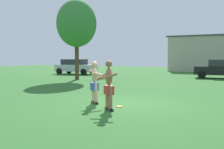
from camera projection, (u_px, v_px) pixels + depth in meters
ground_plane at (124, 104)px, 10.34m from camera, size 80.00×80.00×0.00m
player_with_cap at (109, 83)px, 9.06m from camera, size 0.73×0.82×1.69m
player_in_blue at (95, 82)px, 10.40m from camera, size 0.74×0.76×1.63m
frisbee at (119, 106)px, 9.76m from camera, size 0.24×0.24×0.03m
car_black_near_post at (222, 69)px, 22.87m from camera, size 4.44×2.33×1.58m
car_silver_mid_lot at (75, 66)px, 28.69m from camera, size 4.34×2.11×1.58m
outbuilding_behind_lot at (214, 54)px, 34.45m from camera, size 10.96×5.53×4.51m
tree_right_field at (77, 24)px, 21.47m from camera, size 3.18×3.18×6.33m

